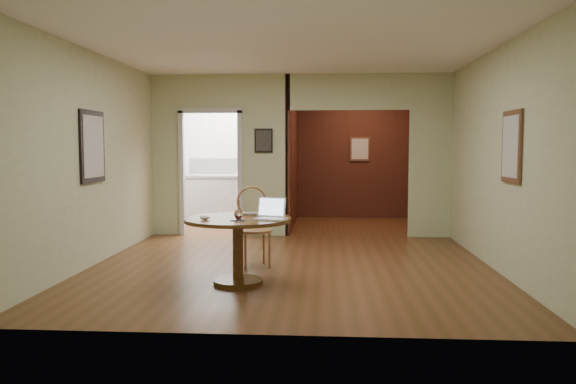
# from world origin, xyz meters

# --- Properties ---
(floor) EXTENTS (5.00, 5.00, 0.00)m
(floor) POSITION_xyz_m (0.00, 0.00, 0.00)
(floor) COLOR #4F3016
(floor) RESTS_ON ground
(room_shell) EXTENTS (5.20, 7.50, 5.00)m
(room_shell) POSITION_xyz_m (-0.47, 3.10, 1.29)
(room_shell) COLOR white
(room_shell) RESTS_ON ground
(dining_table) EXTENTS (1.17, 1.17, 0.73)m
(dining_table) POSITION_xyz_m (-0.52, -0.85, 0.54)
(dining_table) COLOR brown
(dining_table) RESTS_ON ground
(chair) EXTENTS (0.54, 0.54, 1.00)m
(chair) POSITION_xyz_m (-0.47, 0.09, 0.56)
(chair) COLOR #9E6438
(chair) RESTS_ON ground
(open_laptop) EXTENTS (0.38, 0.37, 0.23)m
(open_laptop) POSITION_xyz_m (-0.15, -0.92, 0.79)
(open_laptop) COLOR white
(open_laptop) RESTS_ON dining_table
(closed_laptop) EXTENTS (0.35, 0.23, 0.03)m
(closed_laptop) POSITION_xyz_m (-0.42, -0.60, 0.74)
(closed_laptop) COLOR #AEAEB3
(closed_laptop) RESTS_ON dining_table
(mouse) EXTENTS (0.12, 0.07, 0.05)m
(mouse) POSITION_xyz_m (-0.84, -1.04, 0.75)
(mouse) COLOR white
(mouse) RESTS_ON dining_table
(wine_glass) EXTENTS (0.09, 0.09, 0.10)m
(wine_glass) POSITION_xyz_m (-0.50, -0.96, 0.78)
(wine_glass) COLOR white
(wine_glass) RESTS_ON dining_table
(pen) EXTENTS (0.15, 0.03, 0.01)m
(pen) POSITION_xyz_m (-0.48, -1.12, 0.73)
(pen) COLOR navy
(pen) RESTS_ON dining_table
(kitchen_cabinet) EXTENTS (2.06, 0.60, 0.94)m
(kitchen_cabinet) POSITION_xyz_m (-1.35, 4.20, 0.47)
(kitchen_cabinet) COLOR silver
(kitchen_cabinet) RESTS_ON ground
(grocery_bag) EXTENTS (0.39, 0.37, 0.31)m
(grocery_bag) POSITION_xyz_m (-1.12, 4.20, 1.09)
(grocery_bag) COLOR #C5BB90
(grocery_bag) RESTS_ON kitchen_cabinet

